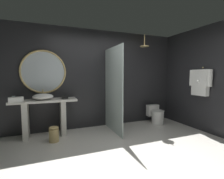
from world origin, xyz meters
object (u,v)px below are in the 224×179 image
(round_wall_mirror, at_px, (44,72))
(waste_bin, at_px, (54,134))
(rain_shower_head, at_px, (144,46))
(hanging_bathrobe, at_px, (200,81))
(toilet, at_px, (156,115))
(folded_hand_towel, at_px, (16,100))
(tumbler_cup, at_px, (14,98))
(tissue_box, at_px, (65,97))
(vessel_sink, at_px, (43,97))

(round_wall_mirror, distance_m, waste_bin, 1.47)
(rain_shower_head, bearing_deg, hanging_bathrobe, -44.89)
(hanging_bathrobe, bearing_deg, toilet, 122.65)
(hanging_bathrobe, height_order, waste_bin, hanging_bathrobe)
(folded_hand_towel, bearing_deg, hanging_bathrobe, -12.52)
(hanging_bathrobe, bearing_deg, tumbler_cup, 165.12)
(tumbler_cup, xyz_separation_m, folded_hand_towel, (0.07, -0.20, -0.00))
(tumbler_cup, bearing_deg, hanging_bathrobe, -14.88)
(tumbler_cup, height_order, tissue_box, tumbler_cup)
(vessel_sink, height_order, waste_bin, vessel_sink)
(waste_bin, height_order, folded_hand_towel, folded_hand_towel)
(tumbler_cup, xyz_separation_m, tissue_box, (1.07, -0.10, -0.02))
(rain_shower_head, distance_m, waste_bin, 3.19)
(tumbler_cup, height_order, rain_shower_head, rain_shower_head)
(rain_shower_head, relative_size, waste_bin, 0.97)
(vessel_sink, xyz_separation_m, round_wall_mirror, (0.03, 0.26, 0.56))
(tumbler_cup, height_order, waste_bin, tumbler_cup)
(tissue_box, height_order, rain_shower_head, rain_shower_head)
(vessel_sink, bearing_deg, folded_hand_towel, -167.35)
(tissue_box, height_order, folded_hand_towel, folded_hand_towel)
(tumbler_cup, height_order, round_wall_mirror, round_wall_mirror)
(tumbler_cup, bearing_deg, tissue_box, -5.30)
(waste_bin, bearing_deg, toilet, 5.64)
(round_wall_mirror, height_order, folded_hand_towel, round_wall_mirror)
(tissue_box, bearing_deg, rain_shower_head, -0.81)
(tissue_box, xyz_separation_m, round_wall_mirror, (-0.45, 0.27, 0.60))
(tissue_box, distance_m, toilet, 2.62)
(toilet, distance_m, folded_hand_towel, 3.59)
(tumbler_cup, distance_m, waste_bin, 1.17)
(round_wall_mirror, xyz_separation_m, rain_shower_head, (2.59, -0.30, 0.73))
(vessel_sink, relative_size, folded_hand_towel, 1.62)
(tumbler_cup, relative_size, tissue_box, 0.79)
(tissue_box, bearing_deg, waste_bin, -127.34)
(round_wall_mirror, bearing_deg, tumbler_cup, -164.29)
(vessel_sink, xyz_separation_m, hanging_bathrobe, (3.60, -1.03, 0.33))
(hanging_bathrobe, distance_m, toilet, 1.49)
(tissue_box, distance_m, folded_hand_towel, 1.00)
(rain_shower_head, bearing_deg, waste_bin, -171.99)
(tissue_box, relative_size, hanging_bathrobe, 0.19)
(tumbler_cup, relative_size, hanging_bathrobe, 0.15)
(round_wall_mirror, height_order, rain_shower_head, rain_shower_head)
(round_wall_mirror, bearing_deg, tissue_box, -31.18)
(tumbler_cup, xyz_separation_m, round_wall_mirror, (0.62, 0.17, 0.58))
(rain_shower_head, bearing_deg, round_wall_mirror, 173.33)
(vessel_sink, relative_size, tumbler_cup, 4.26)
(toilet, bearing_deg, waste_bin, -174.36)
(tumbler_cup, height_order, folded_hand_towel, tumbler_cup)
(toilet, bearing_deg, round_wall_mirror, 173.03)
(hanging_bathrobe, xyz_separation_m, toilet, (-0.59, 0.92, -1.01))
(rain_shower_head, height_order, waste_bin, rain_shower_head)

